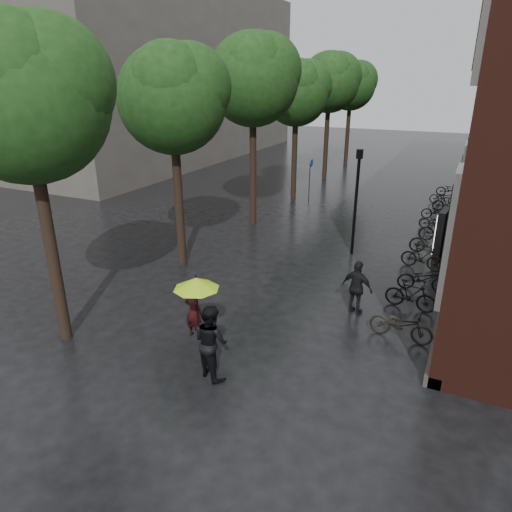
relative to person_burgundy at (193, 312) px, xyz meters
The scene contains 11 objects.
ground 2.84m from the person_burgundy, 74.01° to the right, with size 120.00×120.00×0.00m, color black.
bg_building 33.68m from the person_burgundy, 129.94° to the left, with size 16.00×30.00×14.00m, color #47423D.
street_trees 14.77m from the person_burgundy, 103.71° to the left, with size 4.33×34.03×8.91m.
person_burgundy is the anchor object (origin of this frame).
person_black 1.94m from the person_burgundy, 44.54° to the right, with size 0.93×0.72×1.91m, color black.
lime_umbrella 1.62m from the person_burgundy, 49.37° to the right, with size 1.18×1.18×1.73m.
pedestrian_walking 5.03m from the person_burgundy, 41.07° to the left, with size 1.01×0.42×1.73m, color black.
parked_bicycles 12.36m from the person_burgundy, 64.39° to the left, with size 2.07×18.84×1.03m.
ad_lightbox 11.10m from the person_burgundy, 59.15° to the left, with size 0.30×1.32×1.99m.
lamp_post 8.86m from the person_burgundy, 73.89° to the left, with size 0.22×0.22×4.29m.
cycle_sign 16.30m from the person_burgundy, 97.65° to the left, with size 0.13×0.44×2.40m.
Camera 1 is at (5.65, -6.80, 6.89)m, focal length 32.00 mm.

